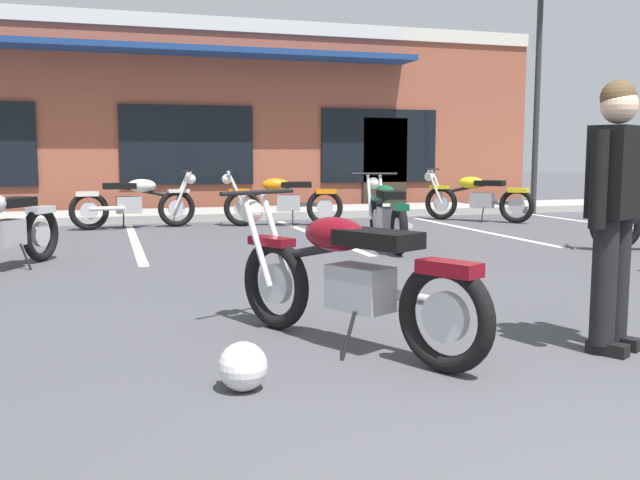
% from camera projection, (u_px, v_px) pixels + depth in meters
% --- Properties ---
extents(ground_plane, '(80.00, 80.00, 0.00)m').
position_uv_depth(ground_plane, '(325.00, 302.00, 5.88)').
color(ground_plane, '#47474C').
extents(sidewalk_kerb, '(22.00, 1.80, 0.14)m').
position_uv_depth(sidewalk_kerb, '(198.00, 214.00, 13.80)').
color(sidewalk_kerb, '#A8A59E').
rests_on(sidewalk_kerb, ground_plane).
extents(brick_storefront_building, '(16.71, 6.22, 4.19)m').
position_uv_depth(brick_storefront_building, '(175.00, 121.00, 17.55)').
color(brick_storefront_building, brown).
rests_on(brick_storefront_building, ground_plane).
extents(painted_stall_lines, '(13.69, 4.80, 0.01)m').
position_uv_depth(painted_stall_lines, '(229.00, 238.00, 10.40)').
color(painted_stall_lines, silver).
rests_on(painted_stall_lines, ground_plane).
extents(motorcycle_foreground_classic, '(1.25, 1.92, 0.98)m').
position_uv_depth(motorcycle_foreground_classic, '(348.00, 276.00, 4.43)').
color(motorcycle_foreground_classic, black).
rests_on(motorcycle_foreground_classic, ground_plane).
extents(motorcycle_red_sportbike, '(0.77, 2.09, 0.98)m').
position_uv_depth(motorcycle_red_sportbike, '(387.00, 213.00, 9.31)').
color(motorcycle_red_sportbike, black).
rests_on(motorcycle_red_sportbike, ground_plane).
extents(motorcycle_black_cruiser, '(2.11, 0.67, 0.98)m').
position_uv_depth(motorcycle_black_cruiser, '(135.00, 201.00, 11.76)').
color(motorcycle_black_cruiser, black).
rests_on(motorcycle_black_cruiser, ground_plane).
extents(motorcycle_silver_naked, '(1.61, 1.70, 0.98)m').
position_uv_depth(motorcycle_silver_naked, '(477.00, 197.00, 13.02)').
color(motorcycle_silver_naked, black).
rests_on(motorcycle_silver_naked, ground_plane).
extents(motorcycle_green_cafe_racer, '(2.08, 0.80, 0.98)m').
position_uv_depth(motorcycle_green_cafe_racer, '(282.00, 199.00, 12.18)').
color(motorcycle_green_cafe_racer, black).
rests_on(motorcycle_green_cafe_racer, ground_plane).
extents(person_in_black_shirt, '(0.57, 0.40, 1.68)m').
position_uv_depth(person_in_black_shirt, '(615.00, 200.00, 4.29)').
color(person_in_black_shirt, black).
rests_on(person_in_black_shirt, ground_plane).
extents(helmet_on_pavement, '(0.26, 0.26, 0.26)m').
position_uv_depth(helmet_on_pavement, '(243.00, 366.00, 3.64)').
color(helmet_on_pavement, silver).
rests_on(helmet_on_pavement, ground_plane).
extents(parking_lot_lamp_post, '(0.24, 0.76, 4.84)m').
position_uv_depth(parking_lot_lamp_post, '(542.00, 61.00, 14.30)').
color(parking_lot_lamp_post, '#2D2D33').
rests_on(parking_lot_lamp_post, ground_plane).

